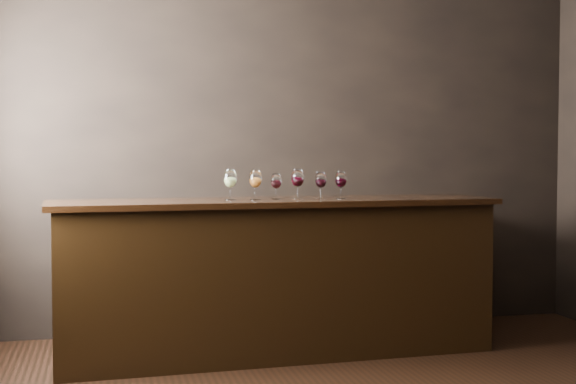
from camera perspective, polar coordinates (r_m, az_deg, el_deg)
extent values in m
cube|color=black|center=(6.49, -0.48, 2.56)|extent=(5.00, 0.02, 2.80)
cube|color=black|center=(5.67, -0.81, -6.29)|extent=(3.06, 0.79, 1.06)
cube|color=black|center=(5.61, -0.82, -0.73)|extent=(3.16, 0.87, 0.04)
cube|color=black|center=(6.40, 2.08, -5.74)|extent=(2.64, 0.40, 0.95)
cylinder|color=white|center=(5.55, -4.12, -0.54)|extent=(0.08, 0.08, 0.00)
cylinder|color=white|center=(5.55, -4.13, -0.10)|extent=(0.01, 0.01, 0.08)
ellipsoid|color=white|center=(5.54, -4.13, 0.98)|extent=(0.09, 0.09, 0.13)
cylinder|color=white|center=(5.54, -4.13, 1.58)|extent=(0.07, 0.07, 0.01)
ellipsoid|color=#CEE37F|center=(5.54, -4.13, 0.76)|extent=(0.07, 0.07, 0.06)
cylinder|color=white|center=(5.57, -2.33, -0.52)|extent=(0.07, 0.07, 0.00)
cylinder|color=white|center=(5.57, -2.33, -0.09)|extent=(0.01, 0.01, 0.08)
ellipsoid|color=white|center=(5.56, -2.33, 0.96)|extent=(0.09, 0.09, 0.13)
cylinder|color=white|center=(5.56, -2.34, 1.54)|extent=(0.07, 0.07, 0.01)
ellipsoid|color=orange|center=(5.56, -2.33, 0.74)|extent=(0.07, 0.07, 0.06)
cylinder|color=white|center=(5.64, -0.85, -0.48)|extent=(0.06, 0.06, 0.00)
cylinder|color=white|center=(5.64, -0.85, -0.11)|extent=(0.01, 0.01, 0.07)
ellipsoid|color=white|center=(5.64, -0.85, 0.79)|extent=(0.08, 0.08, 0.11)
cylinder|color=white|center=(5.64, -0.85, 1.29)|extent=(0.06, 0.06, 0.01)
ellipsoid|color=black|center=(5.64, -0.85, 0.61)|extent=(0.06, 0.06, 0.05)
cylinder|color=white|center=(5.63, 0.69, -0.48)|extent=(0.08, 0.08, 0.00)
cylinder|color=white|center=(5.63, 0.69, -0.05)|extent=(0.01, 0.01, 0.08)
ellipsoid|color=white|center=(5.63, 0.69, 1.01)|extent=(0.09, 0.09, 0.13)
cylinder|color=white|center=(5.63, 0.69, 1.60)|extent=(0.07, 0.07, 0.01)
ellipsoid|color=black|center=(5.63, 0.69, 0.80)|extent=(0.07, 0.07, 0.06)
cylinder|color=white|center=(5.68, 2.35, -0.46)|extent=(0.07, 0.07, 0.00)
cylinder|color=white|center=(5.68, 2.35, -0.07)|extent=(0.01, 0.01, 0.07)
ellipsoid|color=white|center=(5.68, 2.35, 0.87)|extent=(0.08, 0.08, 0.12)
cylinder|color=white|center=(5.68, 2.35, 1.39)|extent=(0.06, 0.06, 0.01)
ellipsoid|color=black|center=(5.68, 2.35, 0.68)|extent=(0.06, 0.06, 0.05)
cylinder|color=white|center=(5.71, 3.78, -0.45)|extent=(0.07, 0.07, 0.00)
cylinder|color=white|center=(5.71, 3.78, -0.05)|extent=(0.01, 0.01, 0.07)
ellipsoid|color=white|center=(5.71, 3.79, 0.91)|extent=(0.08, 0.08, 0.12)
cylinder|color=white|center=(5.70, 3.79, 1.44)|extent=(0.06, 0.06, 0.01)
ellipsoid|color=black|center=(5.71, 3.78, 0.71)|extent=(0.07, 0.07, 0.05)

